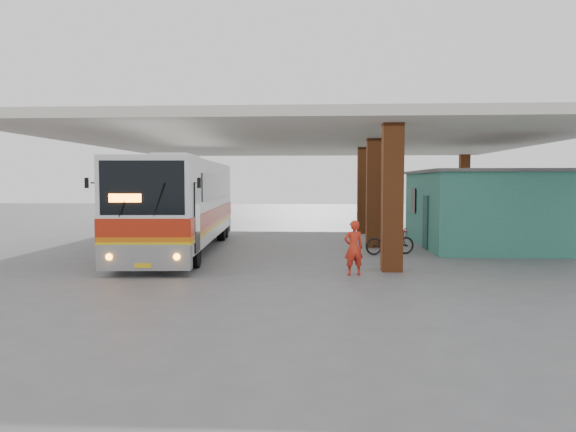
% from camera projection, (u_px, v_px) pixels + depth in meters
% --- Properties ---
extents(ground, '(90.00, 90.00, 0.00)m').
position_uv_depth(ground, '(296.00, 256.00, 19.83)').
color(ground, '#515154').
rests_on(ground, ground).
extents(brick_columns, '(20.10, 21.60, 4.35)m').
position_uv_depth(brick_columns, '(334.00, 192.00, 24.59)').
color(brick_columns, brown).
rests_on(brick_columns, ground).
extents(canopy_roof, '(21.00, 23.00, 0.30)m').
position_uv_depth(canopy_roof, '(313.00, 141.00, 25.99)').
color(canopy_roof, silver).
rests_on(canopy_roof, brick_columns).
extents(shop_building, '(5.20, 8.20, 3.11)m').
position_uv_depth(shop_building, '(481.00, 208.00, 23.25)').
color(shop_building, '#2E7463').
rests_on(shop_building, ground).
extents(coach_bus, '(3.53, 12.56, 3.61)m').
position_uv_depth(coach_bus, '(182.00, 204.00, 21.37)').
color(coach_bus, silver).
rests_on(coach_bus, ground).
extents(motorcycle, '(1.97, 1.16, 0.98)m').
position_uv_depth(motorcycle, '(390.00, 241.00, 20.30)').
color(motorcycle, black).
rests_on(motorcycle, ground).
extents(pedestrian, '(0.65, 0.51, 1.56)m').
position_uv_depth(pedestrian, '(354.00, 248.00, 15.80)').
color(pedestrian, red).
rests_on(pedestrian, ground).
extents(red_chair, '(0.53, 0.53, 0.81)m').
position_uv_depth(red_chair, '(409.00, 229.00, 26.96)').
color(red_chair, red).
rests_on(red_chair, ground).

